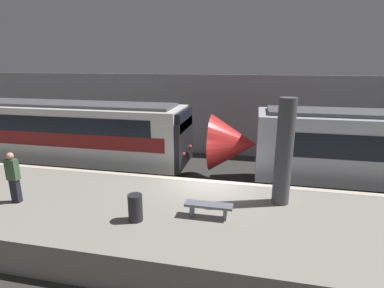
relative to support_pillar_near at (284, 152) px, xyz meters
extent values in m
plane|color=#33302D|center=(-2.71, 1.51, -2.91)|extent=(120.00, 120.00, 0.00)
cube|color=gray|center=(-2.71, -1.24, -2.37)|extent=(40.00, 5.50, 1.10)
cube|color=beige|center=(-2.71, 1.36, -1.81)|extent=(40.00, 0.30, 0.01)
cube|color=#939399|center=(-2.71, 8.70, -0.38)|extent=(50.00, 0.15, 5.06)
cylinder|color=#47474C|center=(0.00, 0.00, 0.00)|extent=(0.58, 0.58, 3.63)
cone|color=red|center=(-1.96, 4.12, -0.90)|extent=(2.20, 2.74, 2.74)
sphere|color=#F2EFCC|center=(-2.91, 4.12, -1.34)|extent=(0.20, 0.20, 0.20)
cube|color=black|center=(-15.19, 4.12, -2.56)|extent=(19.59, 2.47, 0.71)
cube|color=silver|center=(-15.19, 4.12, -0.76)|extent=(21.30, 3.02, 2.89)
cube|color=black|center=(-4.41, 4.12, -0.99)|extent=(0.25, 2.96, 2.31)
cube|color=black|center=(-4.41, 4.12, 0.17)|extent=(0.25, 2.66, 0.92)
sphere|color=#EA4C42|center=(-4.26, 3.44, -1.39)|extent=(0.18, 0.18, 0.18)
sphere|color=#EA4C42|center=(-4.26, 4.80, -1.39)|extent=(0.18, 0.18, 0.18)
cube|color=black|center=(-8.96, -1.88, -1.40)|extent=(0.28, 0.20, 0.84)
cube|color=#3D5638|center=(-8.96, -1.88, -0.62)|extent=(0.38, 0.24, 0.73)
sphere|color=tan|center=(-8.96, -1.88, -0.14)|extent=(0.24, 0.24, 0.24)
cube|color=slate|center=(-2.80, -1.52, -1.61)|extent=(0.10, 0.32, 0.41)
cube|color=slate|center=(-1.75, -1.52, -1.61)|extent=(0.10, 0.32, 0.41)
cube|color=slate|center=(-2.27, -1.52, -1.41)|extent=(1.50, 0.40, 0.08)
cylinder|color=#232328|center=(-4.43, -2.19, -1.39)|extent=(0.44, 0.44, 0.85)
camera|label=1|loc=(-1.00, -9.92, 2.91)|focal=28.00mm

